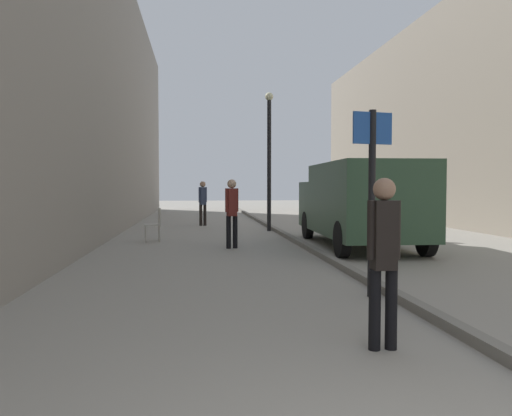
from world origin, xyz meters
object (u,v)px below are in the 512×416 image
(delivery_van, at_px, (359,201))
(cafe_chair_near_window, at_px, (156,222))
(street_sign_post, at_px, (372,186))
(pedestrian_main_foreground, at_px, (232,209))
(pedestrian_mid_block, at_px, (384,251))
(pedestrian_far_crossing, at_px, (203,200))
(lamp_post, at_px, (269,152))

(delivery_van, xyz_separation_m, cafe_chair_near_window, (-5.28, 1.72, -0.61))
(delivery_van, bearing_deg, street_sign_post, -105.01)
(pedestrian_main_foreground, bearing_deg, delivery_van, -13.32)
(pedestrian_mid_block, xyz_separation_m, street_sign_post, (0.68, 2.18, 0.61))
(pedestrian_mid_block, height_order, delivery_van, delivery_van)
(pedestrian_far_crossing, xyz_separation_m, delivery_van, (3.90, -7.18, 0.15))
(pedestrian_mid_block, relative_size, cafe_chair_near_window, 1.73)
(street_sign_post, xyz_separation_m, lamp_post, (0.07, 10.23, 1.18))
(street_sign_post, bearing_deg, pedestrian_mid_block, 61.77)
(lamp_post, bearing_deg, pedestrian_mid_block, -93.45)
(pedestrian_far_crossing, distance_m, cafe_chair_near_window, 5.65)
(cafe_chair_near_window, bearing_deg, street_sign_post, -162.12)
(pedestrian_mid_block, distance_m, delivery_van, 8.17)
(pedestrian_far_crossing, bearing_deg, lamp_post, -71.07)
(street_sign_post, bearing_deg, delivery_van, -117.91)
(delivery_van, height_order, lamp_post, lamp_post)
(delivery_van, bearing_deg, pedestrian_far_crossing, 120.44)
(pedestrian_mid_block, bearing_deg, cafe_chair_near_window, 106.46)
(delivery_van, distance_m, lamp_post, 5.13)
(pedestrian_far_crossing, bearing_deg, pedestrian_mid_block, -106.43)
(pedestrian_main_foreground, bearing_deg, pedestrian_far_crossing, 80.98)
(pedestrian_main_foreground, height_order, lamp_post, lamp_post)
(pedestrian_far_crossing, height_order, cafe_chair_near_window, pedestrian_far_crossing)
(delivery_van, bearing_deg, pedestrian_main_foreground, -177.39)
(cafe_chair_near_window, bearing_deg, pedestrian_mid_block, -171.14)
(delivery_van, xyz_separation_m, lamp_post, (-1.65, 4.60, 1.57))
(delivery_van, height_order, street_sign_post, street_sign_post)
(pedestrian_main_foreground, bearing_deg, lamp_post, 56.75)
(pedestrian_main_foreground, distance_m, delivery_van, 3.28)
(pedestrian_mid_block, height_order, cafe_chair_near_window, pedestrian_mid_block)
(pedestrian_main_foreground, bearing_deg, street_sign_post, -88.45)
(delivery_van, relative_size, cafe_chair_near_window, 6.00)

